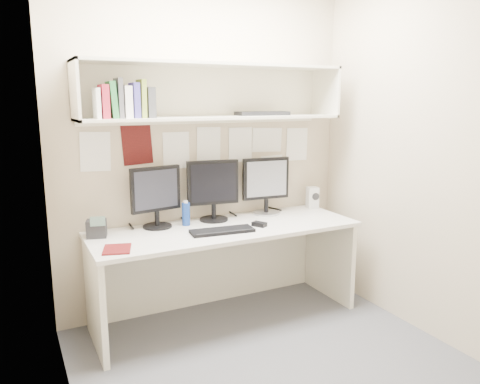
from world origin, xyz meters
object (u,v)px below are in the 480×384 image
keyboard (222,231)px  maroon_notebook (117,249)px  desk_phone (97,228)px  desk (226,273)px  monitor_left (156,194)px  speaker (312,198)px  monitor_right (266,183)px  monitor_center (213,188)px

keyboard → maroon_notebook: bearing=-168.8°
maroon_notebook → desk_phone: (-0.06, 0.35, 0.06)m
desk → keyboard: keyboard is taller
monitor_left → speaker: bearing=-10.0°
monitor_left → monitor_right: (0.93, -0.00, 0.01)m
desk → desk_phone: size_ratio=12.59×
monitor_right → speaker: monitor_right is taller
monitor_center → desk: bearing=-81.3°
monitor_left → maroon_notebook: 0.61m
desk → keyboard: (-0.08, -0.13, 0.37)m
desk → monitor_center: (-0.00, 0.22, 0.62)m
monitor_center → monitor_left: bearing=-171.6°
monitor_left → maroon_notebook: bearing=-143.0°
speaker → desk_phone: bearing=-163.9°
desk_phone → monitor_right: bearing=17.9°
desk → monitor_right: 0.81m
monitor_center → monitor_right: size_ratio=1.02×
monitor_right → desk: bearing=-149.4°
desk_phone → speaker: bearing=17.1°
speaker → maroon_notebook: (-1.78, -0.41, -0.09)m
monitor_center → monitor_right: 0.47m
speaker → monitor_center: bearing=-166.0°
desk → maroon_notebook: bearing=-167.2°
maroon_notebook → monitor_center: bearing=42.7°
keyboard → maroon_notebook: keyboard is taller
monitor_center → desk_phone: monitor_center is taller
monitor_left → desk_phone: (-0.45, -0.06, -0.19)m
desk → monitor_right: monitor_right is taller
keyboard → speaker: bearing=24.9°
monitor_center → keyboard: size_ratio=1.04×
speaker → maroon_notebook: size_ratio=0.89×
keyboard → desk_phone: (-0.82, 0.28, 0.05)m
monitor_left → desk: bearing=-35.5°
monitor_center → keyboard: bearing=-95.0°
monitor_center → monitor_right: bearing=8.4°
monitor_left → desk_phone: bearing=178.3°
monitor_left → keyboard: monitor_left is taller
monitor_left → keyboard: (0.37, -0.35, -0.24)m
monitor_left → speaker: (1.40, -0.00, -0.16)m
keyboard → maroon_notebook: 0.76m
monitor_left → maroon_notebook: (-0.38, -0.41, -0.24)m
desk → speaker: bearing=13.0°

